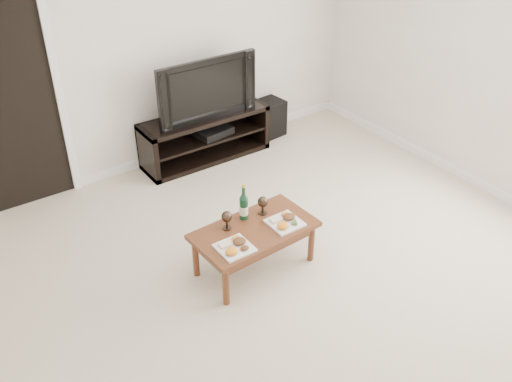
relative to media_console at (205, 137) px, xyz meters
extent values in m
plane|color=beige|center=(-0.41, -2.50, -0.28)|extent=(5.50, 5.50, 0.00)
cube|color=beige|center=(-0.41, 0.27, 1.02)|extent=(5.00, 0.04, 2.60)
cube|color=black|center=(-1.96, 0.24, 0.75)|extent=(0.90, 0.02, 2.05)
cube|color=black|center=(0.00, 0.00, 0.00)|extent=(1.50, 0.45, 0.55)
imported|color=black|center=(0.00, 0.00, 0.62)|extent=(1.19, 0.16, 0.68)
cube|color=black|center=(0.10, -0.01, 0.05)|extent=(0.44, 0.35, 0.08)
cube|color=black|center=(0.98, 0.07, -0.05)|extent=(0.33, 0.33, 0.45)
cube|color=brown|center=(-0.65, -1.94, -0.07)|extent=(1.06, 0.62, 0.42)
cube|color=white|center=(-0.93, -2.07, 0.18)|extent=(0.27, 0.27, 0.07)
cube|color=white|center=(-0.40, -2.03, 0.18)|extent=(0.27, 0.27, 0.07)
cylinder|color=#0E361E|center=(-0.64, -1.76, 0.32)|extent=(0.07, 0.07, 0.35)
camera|label=1|loc=(-2.84, -5.12, 3.01)|focal=40.00mm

